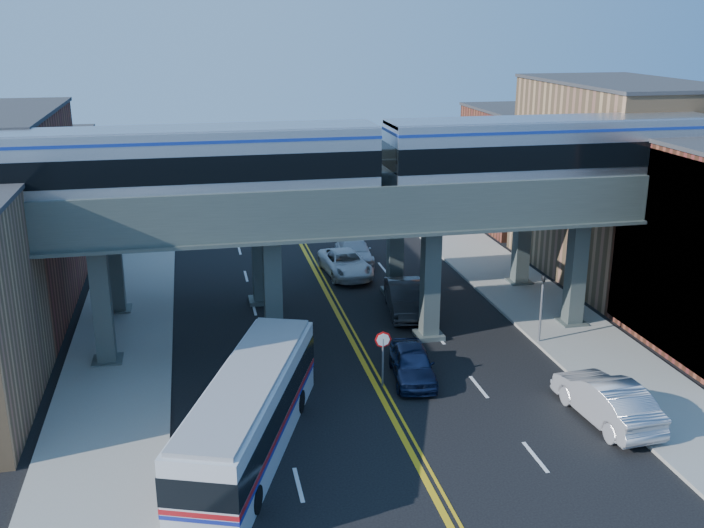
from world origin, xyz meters
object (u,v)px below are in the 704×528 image
at_px(transit_train, 195,165).
at_px(stop_sign, 383,350).
at_px(car_lane_a, 412,363).
at_px(transit_bus, 250,414).
at_px(car_parked_curb, 607,400).
at_px(car_lane_b, 405,298).
at_px(traffic_signal, 542,301).
at_px(car_lane_c, 345,263).
at_px(car_lane_d, 354,251).

relative_size(transit_train, stop_sign, 19.60).
height_order(transit_train, car_lane_a, transit_train).
xyz_separation_m(transit_bus, car_parked_curb, (14.45, -0.54, -0.64)).
relative_size(transit_bus, car_parked_curb, 2.14).
bearing_deg(transit_train, car_lane_b, 18.04).
height_order(transit_bus, car_lane_a, transit_bus).
relative_size(traffic_signal, car_lane_b, 0.76).
relative_size(car_lane_c, car_parked_curb, 0.99).
bearing_deg(car_lane_b, transit_train, -154.09).
relative_size(stop_sign, car_lane_b, 0.49).
distance_m(traffic_signal, car_parked_curb, 8.06).
bearing_deg(stop_sign, car_lane_c, 84.66).
xyz_separation_m(transit_bus, car_lane_d, (8.85, 22.99, -0.77)).
relative_size(transit_bus, car_lane_a, 2.63).
relative_size(transit_train, traffic_signal, 12.57).
xyz_separation_m(stop_sign, car_lane_b, (3.44, 8.61, -0.87)).
distance_m(transit_train, car_parked_curb, 20.53).
xyz_separation_m(car_lane_b, car_lane_c, (-1.94, 7.44, -0.12)).
height_order(stop_sign, car_parked_curb, stop_sign).
relative_size(car_lane_b, car_lane_c, 0.98).
bearing_deg(traffic_signal, car_parked_curb, -95.06).
bearing_deg(car_lane_c, traffic_signal, -65.02).
bearing_deg(transit_train, stop_sign, -33.21).
relative_size(car_lane_a, car_lane_d, 0.84).
xyz_separation_m(transit_train, car_parked_curb, (15.84, -9.91, -8.52)).
relative_size(traffic_signal, transit_bus, 0.34).
bearing_deg(traffic_signal, car_lane_c, 119.57).
xyz_separation_m(car_lane_b, car_parked_curb, (4.76, -13.52, 0.03)).
bearing_deg(car_lane_d, traffic_signal, -64.14).
relative_size(transit_train, car_parked_curb, 9.21).
bearing_deg(car_parked_curb, car_lane_c, -76.49).
bearing_deg(transit_train, car_lane_d, 53.06).
height_order(traffic_signal, car_lane_a, traffic_signal).
bearing_deg(transit_bus, traffic_signal, -43.93).
bearing_deg(traffic_signal, car_lane_d, 111.96).
relative_size(transit_bus, car_lane_c, 2.16).
bearing_deg(car_lane_c, stop_sign, -99.93).
height_order(traffic_signal, car_lane_b, traffic_signal).
xyz_separation_m(transit_train, transit_bus, (1.39, -9.37, -7.88)).
height_order(stop_sign, transit_bus, transit_bus).
xyz_separation_m(transit_train, stop_sign, (7.64, -5.00, -7.68)).
xyz_separation_m(car_lane_a, car_lane_c, (0.00, 15.62, -0.00)).
xyz_separation_m(transit_train, car_lane_a, (9.14, -4.57, -8.66)).
height_order(car_lane_b, car_lane_d, car_lane_b).
relative_size(stop_sign, car_lane_a, 0.58).
height_order(car_lane_a, car_lane_b, car_lane_b).
bearing_deg(car_lane_d, transit_train, -123.04).
relative_size(stop_sign, transit_bus, 0.22).
relative_size(transit_bus, car_lane_d, 2.21).
bearing_deg(car_lane_c, car_parked_curb, -76.85).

